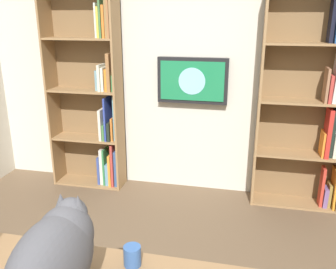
{
  "coord_description": "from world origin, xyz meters",
  "views": [
    {
      "loc": [
        -0.58,
        1.47,
        1.82
      ],
      "look_at": [
        -0.02,
        -1.08,
        0.97
      ],
      "focal_mm": 38.6,
      "sensor_mm": 36.0,
      "label": 1
    }
  ],
  "objects_px": {
    "wall_mounted_tv": "(192,81)",
    "coffee_mug": "(132,256)",
    "bookshelf_left": "(315,96)",
    "cat": "(56,254)",
    "bookshelf_right": "(94,96)"
  },
  "relations": [
    {
      "from": "bookshelf_left",
      "to": "cat",
      "type": "height_order",
      "value": "bookshelf_left"
    },
    {
      "from": "bookshelf_left",
      "to": "wall_mounted_tv",
      "type": "distance_m",
      "value": 1.18
    },
    {
      "from": "bookshelf_left",
      "to": "bookshelf_right",
      "type": "xyz_separation_m",
      "value": [
        2.22,
        -0.0,
        -0.1
      ]
    },
    {
      "from": "bookshelf_left",
      "to": "wall_mounted_tv",
      "type": "bearing_deg",
      "value": -3.99
    },
    {
      "from": "cat",
      "to": "coffee_mug",
      "type": "distance_m",
      "value": 0.36
    },
    {
      "from": "bookshelf_left",
      "to": "cat",
      "type": "relative_size",
      "value": 3.35
    },
    {
      "from": "wall_mounted_tv",
      "to": "coffee_mug",
      "type": "distance_m",
      "value": 2.33
    },
    {
      "from": "wall_mounted_tv",
      "to": "coffee_mug",
      "type": "height_order",
      "value": "wall_mounted_tv"
    },
    {
      "from": "wall_mounted_tv",
      "to": "coffee_mug",
      "type": "relative_size",
      "value": 7.47
    },
    {
      "from": "bookshelf_right",
      "to": "cat",
      "type": "bearing_deg",
      "value": 110.17
    },
    {
      "from": "bookshelf_right",
      "to": "bookshelf_left",
      "type": "bearing_deg",
      "value": 179.99
    },
    {
      "from": "cat",
      "to": "bookshelf_left",
      "type": "bearing_deg",
      "value": -118.3
    },
    {
      "from": "bookshelf_right",
      "to": "wall_mounted_tv",
      "type": "distance_m",
      "value": 1.06
    },
    {
      "from": "wall_mounted_tv",
      "to": "coffee_mug",
      "type": "xyz_separation_m",
      "value": [
        -0.09,
        2.3,
        -0.42
      ]
    },
    {
      "from": "bookshelf_right",
      "to": "wall_mounted_tv",
      "type": "relative_size",
      "value": 3.0
    }
  ]
}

